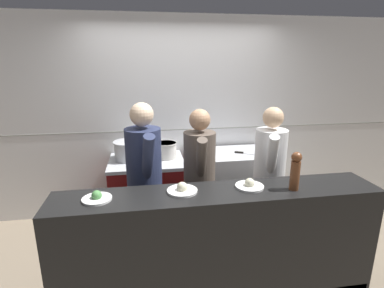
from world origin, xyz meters
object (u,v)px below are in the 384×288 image
at_px(chef_sous, 199,177).
at_px(oven_range, 148,193).
at_px(stock_pot, 129,150).
at_px(chefs_knife, 248,153).
at_px(chef_head_cook, 145,179).
at_px(sauce_pot, 166,150).
at_px(plated_dish_main, 97,198).
at_px(plated_dish_dessert, 250,185).
at_px(chef_line, 269,173).
at_px(plated_dish_appetiser, 182,189).
at_px(pepper_mill, 295,170).

bearing_deg(chef_sous, oven_range, 134.04).
relative_size(stock_pot, chefs_knife, 0.96).
xyz_separation_m(stock_pot, chef_head_cook, (0.18, -0.81, -0.06)).
distance_m(stock_pot, chef_head_cook, 0.83).
height_order(oven_range, sauce_pot, sauce_pot).
distance_m(plated_dish_main, plated_dish_dessert, 1.25).
bearing_deg(stock_pot, plated_dish_main, -97.82).
bearing_deg(plated_dish_main, chef_line, 19.56).
bearing_deg(stock_pot, chef_line, -27.34).
relative_size(plated_dish_appetiser, chef_sous, 0.16).
xyz_separation_m(sauce_pot, chef_head_cook, (-0.28, -0.79, -0.04)).
xyz_separation_m(oven_range, stock_pot, (-0.21, 0.06, 0.56)).
height_order(plated_dish_dessert, chef_head_cook, chef_head_cook).
bearing_deg(plated_dish_main, chefs_knife, 36.33).
relative_size(pepper_mill, chef_sous, 0.21).
distance_m(chefs_knife, pepper_mill, 1.31).
xyz_separation_m(oven_range, chef_head_cook, (-0.03, -0.75, 0.50)).
xyz_separation_m(chefs_knife, plated_dish_dessert, (-0.41, -1.18, 0.11)).
bearing_deg(chef_sous, chef_head_cook, -166.69).
distance_m(chefs_knife, plated_dish_dessert, 1.26).
bearing_deg(chef_head_cook, oven_range, 77.55).
bearing_deg(oven_range, plated_dish_dessert, -56.13).
bearing_deg(pepper_mill, chefs_knife, 87.25).
xyz_separation_m(stock_pot, chefs_knife, (1.47, -0.14, -0.08)).
bearing_deg(chef_head_cook, chef_sous, -3.12).
bearing_deg(plated_dish_dessert, chef_head_cook, 149.48).
height_order(sauce_pot, plated_dish_dessert, plated_dish_dessert).
relative_size(plated_dish_dessert, pepper_mill, 0.74).
bearing_deg(plated_dish_main, sauce_pot, 64.35).
relative_size(plated_dish_dessert, chef_sous, 0.15).
bearing_deg(plated_dish_dessert, pepper_mill, -16.01).
relative_size(plated_dish_main, plated_dish_appetiser, 0.91).
height_order(stock_pot, chef_head_cook, chef_head_cook).
xyz_separation_m(sauce_pot, plated_dish_dessert, (0.60, -1.31, 0.05)).
distance_m(plated_dish_appetiser, plated_dish_dessert, 0.58).
height_order(plated_dish_appetiser, pepper_mill, pepper_mill).
xyz_separation_m(plated_dish_dessert, chef_head_cook, (-0.88, 0.52, -0.09)).
bearing_deg(sauce_pot, chef_sous, -68.77).
height_order(plated_dish_dessert, chef_line, chef_line).
bearing_deg(chef_sous, plated_dish_dessert, -55.28).
xyz_separation_m(stock_pot, sauce_pot, (0.46, -0.02, -0.02)).
bearing_deg(chef_sous, chef_line, 3.63).
bearing_deg(sauce_pot, stock_pot, 177.94).
bearing_deg(plated_dish_dessert, plated_dish_main, -178.32).
distance_m(sauce_pot, chefs_knife, 1.02).
bearing_deg(plated_dish_main, stock_pot, 82.18).
xyz_separation_m(chefs_knife, chef_sous, (-0.73, -0.59, -0.03)).
bearing_deg(plated_dish_dessert, stock_pot, 128.66).
xyz_separation_m(oven_range, plated_dish_main, (-0.39, -1.30, 0.59)).
bearing_deg(chef_head_cook, stock_pot, 92.25).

